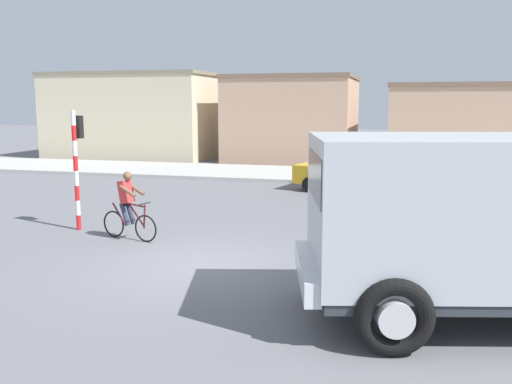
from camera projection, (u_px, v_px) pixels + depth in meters
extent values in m
plane|color=slate|center=(196.00, 265.00, 11.59)|extent=(120.00, 120.00, 0.00)
cube|color=#ADADA8|center=(309.00, 175.00, 25.44)|extent=(80.00, 5.00, 0.16)
cube|color=#B2B7BC|center=(484.00, 208.00, 8.40)|extent=(5.65, 3.68, 2.20)
cube|color=#2D3338|center=(479.00, 282.00, 8.59)|extent=(5.54, 3.61, 0.16)
cube|color=silver|center=(307.00, 270.00, 8.61)|extent=(0.81, 2.36, 0.36)
cube|color=black|center=(318.00, 176.00, 8.36)|extent=(0.63, 2.09, 0.70)
torus|color=black|center=(395.00, 318.00, 7.37)|extent=(1.13, 0.50, 1.10)
cylinder|color=beige|center=(395.00, 318.00, 7.37)|extent=(0.55, 0.41, 0.50)
torus|color=black|center=(361.00, 263.00, 9.89)|extent=(1.13, 0.50, 1.10)
cylinder|color=beige|center=(361.00, 263.00, 9.89)|extent=(0.55, 0.41, 0.50)
torus|color=black|center=(146.00, 229.00, 13.47)|extent=(0.67, 0.21, 0.68)
torus|color=black|center=(114.00, 224.00, 13.98)|extent=(0.67, 0.21, 0.68)
cylinder|color=#591E1E|center=(134.00, 205.00, 13.55)|extent=(0.59, 0.19, 0.09)
cylinder|color=#591E1E|center=(136.00, 215.00, 13.56)|extent=(0.50, 0.17, 0.57)
cylinder|color=#591E1E|center=(119.00, 214.00, 13.84)|extent=(0.44, 0.15, 0.57)
cylinder|color=#591E1E|center=(144.00, 217.00, 13.43)|extent=(0.10, 0.07, 0.59)
cylinder|color=black|center=(143.00, 204.00, 13.39)|extent=(0.15, 0.49, 0.03)
cube|color=black|center=(125.00, 205.00, 13.69)|extent=(0.26, 0.18, 0.06)
cube|color=#D13838|center=(126.00, 192.00, 13.62)|extent=(0.37, 0.38, 0.59)
sphere|color=brown|center=(127.00, 176.00, 13.52)|extent=(0.22, 0.22, 0.22)
cylinder|color=#2D334C|center=(130.00, 213.00, 13.78)|extent=(0.32, 0.19, 0.57)
cylinder|color=brown|center=(136.00, 189.00, 13.65)|extent=(0.50, 0.21, 0.29)
cylinder|color=#2D334C|center=(125.00, 215.00, 13.61)|extent=(0.32, 0.19, 0.57)
cylinder|color=brown|center=(127.00, 191.00, 13.37)|extent=(0.50, 0.21, 0.29)
cylinder|color=red|center=(79.00, 222.00, 14.80)|extent=(0.12, 0.12, 0.40)
cylinder|color=white|center=(78.00, 208.00, 14.74)|extent=(0.12, 0.12, 0.40)
cylinder|color=red|center=(77.00, 193.00, 14.67)|extent=(0.12, 0.12, 0.40)
cylinder|color=white|center=(76.00, 178.00, 14.61)|extent=(0.12, 0.12, 0.40)
cylinder|color=red|center=(76.00, 163.00, 14.54)|extent=(0.12, 0.12, 0.40)
cylinder|color=white|center=(75.00, 148.00, 14.48)|extent=(0.12, 0.12, 0.40)
cylinder|color=red|center=(74.00, 133.00, 14.41)|extent=(0.12, 0.12, 0.40)
cylinder|color=white|center=(73.00, 118.00, 14.35)|extent=(0.12, 0.12, 0.40)
cube|color=black|center=(78.00, 127.00, 14.56)|extent=(0.24, 0.20, 0.60)
sphere|color=red|center=(80.00, 127.00, 14.68)|extent=(0.14, 0.14, 0.14)
cube|color=gold|center=(349.00, 175.00, 20.93)|extent=(4.30, 2.67, 0.70)
cube|color=black|center=(353.00, 158.00, 20.75)|extent=(2.50, 1.96, 0.60)
cylinder|color=black|center=(310.00, 185.00, 20.87)|extent=(0.63, 0.33, 0.60)
cylinder|color=black|center=(327.00, 179.00, 22.32)|extent=(0.63, 0.33, 0.60)
cylinder|color=black|center=(373.00, 190.00, 19.65)|extent=(0.63, 0.33, 0.60)
cylinder|color=black|center=(387.00, 184.00, 21.11)|extent=(0.63, 0.33, 0.60)
cube|color=beige|center=(132.00, 117.00, 33.76)|extent=(9.87, 5.00, 4.95)
cube|color=gray|center=(130.00, 75.00, 33.34)|extent=(10.07, 5.10, 0.20)
cube|color=tan|center=(294.00, 120.00, 32.66)|extent=(7.03, 7.13, 4.70)
cube|color=#775E4C|center=(294.00, 78.00, 32.26)|extent=(7.17, 7.27, 0.20)
cube|color=tan|center=(464.00, 126.00, 30.18)|extent=(8.00, 7.44, 4.17)
cube|color=#775E4C|center=(467.00, 86.00, 29.82)|extent=(8.16, 7.59, 0.20)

